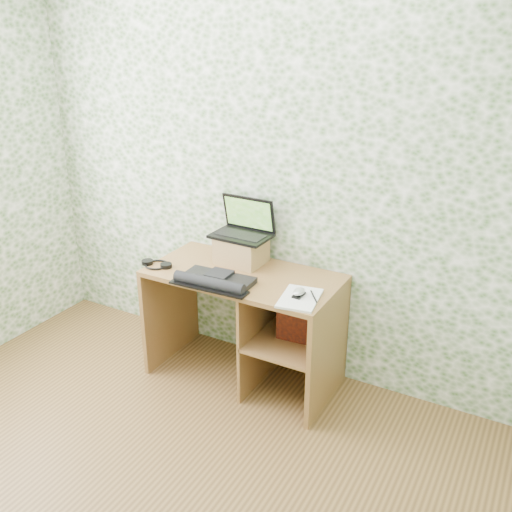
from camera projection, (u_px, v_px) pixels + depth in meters
The scene contains 10 objects.
wall_back at pixel (267, 176), 3.57m from camera, with size 3.50×3.50×0.00m, color white.
desk at pixel (257, 313), 3.62m from camera, with size 1.20×0.60×0.75m.
riser at pixel (241, 250), 3.65m from camera, with size 0.29×0.24×0.17m, color olive.
laptop at pixel (244, 227), 3.63m from camera, with size 0.37×0.27×0.25m.
keyboard at pixel (215, 280), 3.38m from camera, with size 0.50×0.27×0.07m.
headphones at pixel (157, 264), 3.63m from camera, with size 0.21×0.17×0.03m.
notepad at pixel (300, 298), 3.20m from camera, with size 0.21×0.29×0.01m, color silver.
mouse at pixel (299, 293), 3.20m from camera, with size 0.06×0.10×0.03m, color silver.
pen at pixel (314, 296), 3.20m from camera, with size 0.01×0.01×0.15m, color black.
red_box at pixel (301, 316), 3.42m from camera, with size 0.28×0.09×0.33m, color maroon.
Camera 1 is at (1.62, -1.34, 2.21)m, focal length 40.00 mm.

